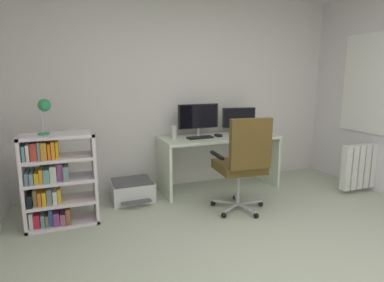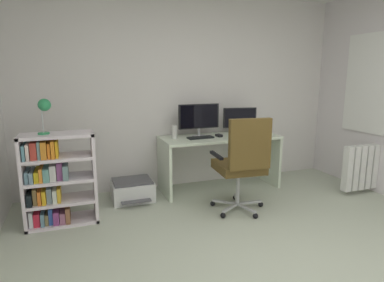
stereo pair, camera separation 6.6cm
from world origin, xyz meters
The scene contains 14 objects.
wall_back centered at (0.00, 2.61, 1.31)m, with size 4.52×0.10×2.62m, color silver.
window_pane centered at (2.25, 1.38, 1.43)m, with size 0.01×1.14×1.23m, color white.
window_frame centered at (2.25, 1.38, 1.43)m, with size 0.02×1.22×1.31m, color white.
desk centered at (0.35, 2.20, 0.55)m, with size 1.59×0.63×0.73m.
monitor_main centered at (0.08, 2.30, 0.99)m, with size 0.57×0.18×0.43m.
monitor_secondary centered at (0.70, 2.30, 0.94)m, with size 0.47×0.18×0.36m.
keyboard centered at (0.05, 2.15, 0.74)m, with size 0.34×0.13×0.02m, color black.
computer_mouse centered at (0.32, 2.17, 0.75)m, with size 0.06×0.10×0.03m, color black.
desktop_speaker centered at (-0.28, 2.25, 0.82)m, with size 0.07×0.07×0.17m, color silver.
office_chair centered at (0.23, 1.35, 0.61)m, with size 0.63×0.64×1.10m.
bookshelf centered at (-1.72, 1.78, 0.47)m, with size 0.71×0.34×0.96m.
desk_lamp centered at (-1.75, 1.78, 1.22)m, with size 0.15×0.12×0.35m.
printer centered at (-0.85, 2.17, 0.13)m, with size 0.50×0.51×0.26m.
radiator centered at (2.16, 1.38, 0.35)m, with size 0.84×0.10×0.59m.
Camera 1 is at (-1.54, -1.73, 1.54)m, focal length 30.69 mm.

